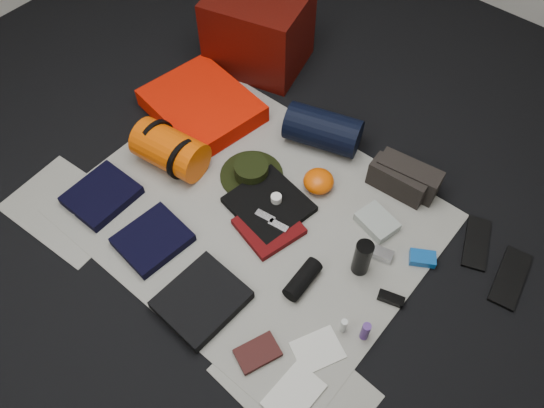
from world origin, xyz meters
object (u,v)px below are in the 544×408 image
Objects in this scene: red_cabinet at (258,31)px; water_bottle at (362,258)px; paperback_book at (258,353)px; navy_duffel at (323,130)px; compact_camera at (383,254)px; stuff_sack at (170,150)px; sleeping_pad at (202,106)px.

red_cabinet is 1.48m from water_bottle.
red_cabinet reaches higher than paperback_book.
water_bottle is at bearing 102.42° from paperback_book.
red_cabinet is 0.74m from navy_duffel.
navy_duffel is at bearing 134.49° from compact_camera.
stuff_sack is at bearing -93.63° from red_cabinet.
navy_duffel reaches higher than sleeping_pad.
red_cabinet is 1.79m from paperback_book.
stuff_sack is 0.78m from navy_duffel.
stuff_sack is 1.14m from compact_camera.
paperback_book is at bearing -83.37° from navy_duffel.
sleeping_pad reaches higher than paperback_book.
compact_camera is 0.53× the size of paperback_book.
stuff_sack is at bearing -174.21° from water_bottle.
sleeping_pad is 1.26m from compact_camera.
red_cabinet reaches higher than water_bottle.
navy_duffel is 1.95× the size of water_bottle.
sleeping_pad is at bearing 110.87° from stuff_sack.
sleeping_pad is at bearing 168.44° from water_bottle.
navy_duffel is (0.50, 0.60, -0.01)m from stuff_sack.
red_cabinet is 0.91m from stuff_sack.
stuff_sack is (0.18, -0.88, -0.11)m from red_cabinet.
paperback_book is (-0.14, -0.70, -0.01)m from compact_camera.
stuff_sack reaches higher than compact_camera.
stuff_sack is 1.09m from paperback_book.
stuff_sack reaches higher than water_bottle.
water_bottle reaches higher than sleeping_pad.
red_cabinet is at bearing 139.58° from navy_duffel.
compact_camera is at bearing 11.39° from stuff_sack.
water_bottle is (1.21, -0.25, 0.05)m from sleeping_pad.
stuff_sack reaches higher than sleeping_pad.
stuff_sack reaches higher than navy_duffel.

